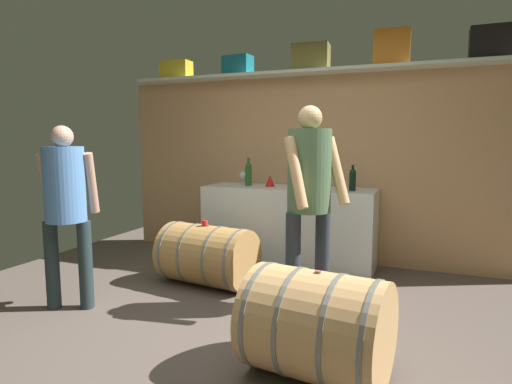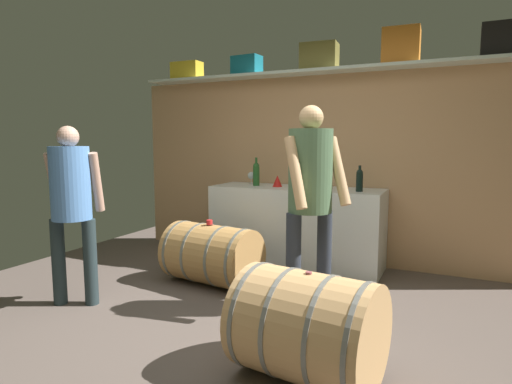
{
  "view_description": "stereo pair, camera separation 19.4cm",
  "coord_description": "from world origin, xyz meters",
  "px_view_note": "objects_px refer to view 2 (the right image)",
  "views": [
    {
      "loc": [
        1.23,
        -2.53,
        1.4
      ],
      "look_at": [
        -0.01,
        0.56,
        0.99
      ],
      "focal_mm": 29.87,
      "sensor_mm": 36.0,
      "label": 1
    },
    {
      "loc": [
        1.4,
        -2.46,
        1.4
      ],
      "look_at": [
        -0.01,
        0.56,
        0.99
      ],
      "focal_mm": 29.87,
      "sensor_mm": 36.0,
      "label": 2
    }
  ],
  "objects_px": {
    "toolcase_yellow": "(187,71)",
    "work_cabinet": "(296,227)",
    "wine_barrel_far": "(308,327)",
    "toolcase_teal": "(247,66)",
    "wine_bottle_dark": "(360,180)",
    "wine_bottle_green": "(256,173)",
    "red_funnel": "(277,181)",
    "wine_barrel_near": "(212,254)",
    "tasting_cup": "(209,222)",
    "toolcase_black": "(506,40)",
    "visitor_tasting": "(311,186)",
    "winemaker_pouring": "(71,197)",
    "toolcase_olive": "(319,57)",
    "wine_glass": "(251,176)",
    "toolcase_orange": "(401,47)"
  },
  "relations": [
    {
      "from": "toolcase_teal",
      "to": "work_cabinet",
      "type": "height_order",
      "value": "toolcase_teal"
    },
    {
      "from": "tasting_cup",
      "to": "wine_barrel_near",
      "type": "bearing_deg",
      "value": 0.0
    },
    {
      "from": "red_funnel",
      "to": "winemaker_pouring",
      "type": "relative_size",
      "value": 0.08
    },
    {
      "from": "red_funnel",
      "to": "visitor_tasting",
      "type": "xyz_separation_m",
      "value": [
        0.75,
        -1.11,
        0.09
      ]
    },
    {
      "from": "work_cabinet",
      "to": "wine_bottle_green",
      "type": "distance_m",
      "value": 0.75
    },
    {
      "from": "wine_glass",
      "to": "winemaker_pouring",
      "type": "height_order",
      "value": "winemaker_pouring"
    },
    {
      "from": "toolcase_black",
      "to": "wine_bottle_green",
      "type": "height_order",
      "value": "toolcase_black"
    },
    {
      "from": "toolcase_orange",
      "to": "wine_bottle_dark",
      "type": "distance_m",
      "value": 1.4
    },
    {
      "from": "wine_barrel_far",
      "to": "work_cabinet",
      "type": "bearing_deg",
      "value": 119.17
    },
    {
      "from": "wine_barrel_near",
      "to": "wine_glass",
      "type": "bearing_deg",
      "value": 101.73
    },
    {
      "from": "red_funnel",
      "to": "wine_barrel_near",
      "type": "xyz_separation_m",
      "value": [
        -0.3,
        -0.93,
        -0.65
      ]
    },
    {
      "from": "wine_bottle_green",
      "to": "visitor_tasting",
      "type": "relative_size",
      "value": 0.19
    },
    {
      "from": "wine_bottle_green",
      "to": "wine_bottle_dark",
      "type": "bearing_deg",
      "value": -3.5
    },
    {
      "from": "toolcase_yellow",
      "to": "toolcase_black",
      "type": "relative_size",
      "value": 0.92
    },
    {
      "from": "winemaker_pouring",
      "to": "wine_barrel_far",
      "type": "bearing_deg",
      "value": -31.03
    },
    {
      "from": "wine_bottle_dark",
      "to": "work_cabinet",
      "type": "bearing_deg",
      "value": 173.18
    },
    {
      "from": "wine_bottle_green",
      "to": "visitor_tasting",
      "type": "height_order",
      "value": "visitor_tasting"
    },
    {
      "from": "wine_barrel_far",
      "to": "tasting_cup",
      "type": "xyz_separation_m",
      "value": [
        -1.4,
        1.21,
        0.29
      ]
    },
    {
      "from": "toolcase_black",
      "to": "wine_bottle_dark",
      "type": "relative_size",
      "value": 1.54
    },
    {
      "from": "toolcase_black",
      "to": "wine_glass",
      "type": "xyz_separation_m",
      "value": [
        -2.54,
        -0.1,
        -1.33
      ]
    },
    {
      "from": "wine_barrel_far",
      "to": "winemaker_pouring",
      "type": "distance_m",
      "value": 2.26
    },
    {
      "from": "toolcase_yellow",
      "to": "toolcase_teal",
      "type": "distance_m",
      "value": 0.84
    },
    {
      "from": "toolcase_yellow",
      "to": "toolcase_olive",
      "type": "xyz_separation_m",
      "value": [
        1.73,
        0.0,
        0.03
      ]
    },
    {
      "from": "toolcase_teal",
      "to": "toolcase_olive",
      "type": "bearing_deg",
      "value": 4.41
    },
    {
      "from": "toolcase_yellow",
      "to": "visitor_tasting",
      "type": "height_order",
      "value": "toolcase_yellow"
    },
    {
      "from": "wine_bottle_green",
      "to": "visitor_tasting",
      "type": "bearing_deg",
      "value": -47.92
    },
    {
      "from": "work_cabinet",
      "to": "winemaker_pouring",
      "type": "height_order",
      "value": "winemaker_pouring"
    },
    {
      "from": "toolcase_black",
      "to": "red_funnel",
      "type": "xyz_separation_m",
      "value": [
        -2.16,
        -0.23,
        -1.37
      ]
    },
    {
      "from": "toolcase_teal",
      "to": "red_funnel",
      "type": "bearing_deg",
      "value": -20.25
    },
    {
      "from": "toolcase_teal",
      "to": "toolcase_orange",
      "type": "distance_m",
      "value": 1.74
    },
    {
      "from": "toolcase_black",
      "to": "toolcase_yellow",
      "type": "bearing_deg",
      "value": -178.99
    },
    {
      "from": "wine_glass",
      "to": "toolcase_black",
      "type": "bearing_deg",
      "value": 2.32
    },
    {
      "from": "work_cabinet",
      "to": "tasting_cup",
      "type": "distance_m",
      "value": 1.1
    },
    {
      "from": "toolcase_yellow",
      "to": "work_cabinet",
      "type": "relative_size",
      "value": 0.2
    },
    {
      "from": "tasting_cup",
      "to": "wine_bottle_green",
      "type": "bearing_deg",
      "value": 86.02
    },
    {
      "from": "wine_bottle_dark",
      "to": "visitor_tasting",
      "type": "bearing_deg",
      "value": -99.79
    },
    {
      "from": "wine_bottle_green",
      "to": "red_funnel",
      "type": "height_order",
      "value": "wine_bottle_green"
    },
    {
      "from": "wine_bottle_green",
      "to": "wine_glass",
      "type": "xyz_separation_m",
      "value": [
        -0.12,
        0.12,
        -0.04
      ]
    },
    {
      "from": "work_cabinet",
      "to": "wine_bottle_green",
      "type": "bearing_deg",
      "value": -178.58
    },
    {
      "from": "wine_glass",
      "to": "visitor_tasting",
      "type": "relative_size",
      "value": 0.09
    },
    {
      "from": "toolcase_yellow",
      "to": "wine_bottle_green",
      "type": "relative_size",
      "value": 1.18
    },
    {
      "from": "toolcase_teal",
      "to": "red_funnel",
      "type": "xyz_separation_m",
      "value": [
        0.49,
        -0.23,
        -1.32
      ]
    },
    {
      "from": "toolcase_teal",
      "to": "wine_bottle_dark",
      "type": "distance_m",
      "value": 1.92
    },
    {
      "from": "wine_bottle_green",
      "to": "wine_barrel_far",
      "type": "height_order",
      "value": "wine_bottle_green"
    },
    {
      "from": "wine_bottle_green",
      "to": "red_funnel",
      "type": "relative_size",
      "value": 2.52
    },
    {
      "from": "work_cabinet",
      "to": "wine_barrel_far",
      "type": "relative_size",
      "value": 2.17
    },
    {
      "from": "toolcase_teal",
      "to": "wine_bottle_dark",
      "type": "height_order",
      "value": "toolcase_teal"
    },
    {
      "from": "wine_glass",
      "to": "toolcase_orange",
      "type": "bearing_deg",
      "value": 3.63
    },
    {
      "from": "wine_glass",
      "to": "wine_bottle_green",
      "type": "bearing_deg",
      "value": -44.69
    },
    {
      "from": "toolcase_yellow",
      "to": "wine_barrel_far",
      "type": "height_order",
      "value": "toolcase_yellow"
    }
  ]
}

